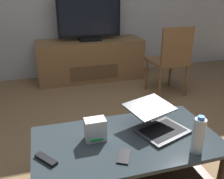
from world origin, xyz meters
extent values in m
plane|color=olive|center=(0.00, 0.00, 0.00)|extent=(7.68, 7.68, 0.00)
cube|color=#2D383D|center=(-0.07, -0.22, 0.40)|extent=(1.23, 0.67, 0.03)
cube|color=#472D1E|center=(-0.07, -0.22, 0.15)|extent=(1.08, 0.59, 0.02)
cylinder|color=#472D1E|center=(0.50, -0.50, 0.20)|extent=(0.06, 0.06, 0.39)
cylinder|color=#472D1E|center=(-0.64, 0.06, 0.20)|extent=(0.06, 0.06, 0.39)
cylinder|color=#472D1E|center=(0.50, 0.06, 0.20)|extent=(0.06, 0.06, 0.39)
cube|color=olive|center=(0.16, 2.09, 0.30)|extent=(1.57, 0.52, 0.60)
cube|color=brown|center=(0.16, 1.82, 0.18)|extent=(0.71, 0.01, 0.21)
cube|color=black|center=(0.16, 2.07, 0.63)|extent=(0.32, 0.20, 0.05)
cube|color=black|center=(0.16, 2.07, 1.00)|extent=(0.91, 0.04, 0.70)
cube|color=black|center=(0.16, 2.04, 1.00)|extent=(0.85, 0.01, 0.63)
cube|color=brown|center=(1.00, 1.26, 0.44)|extent=(0.46, 0.46, 0.04)
cube|color=brown|center=(1.01, 1.06, 0.68)|extent=(0.42, 0.05, 0.47)
cylinder|color=brown|center=(1.18, 1.46, 0.21)|extent=(0.04, 0.04, 0.42)
cylinder|color=brown|center=(0.80, 1.44, 0.21)|extent=(0.04, 0.04, 0.42)
cylinder|color=brown|center=(1.20, 1.08, 0.21)|extent=(0.04, 0.04, 0.42)
cylinder|color=brown|center=(0.82, 1.06, 0.21)|extent=(0.04, 0.04, 0.42)
cube|color=#333338|center=(0.19, -0.21, 0.43)|extent=(0.39, 0.34, 0.02)
cube|color=black|center=(0.19, -0.21, 0.44)|extent=(0.33, 0.28, 0.00)
cube|color=#333338|center=(0.15, -0.08, 0.56)|extent=(0.39, 0.34, 0.04)
cube|color=silver|center=(0.15, -0.09, 0.56)|extent=(0.35, 0.30, 0.03)
cube|color=white|center=(-0.27, -0.16, 0.49)|extent=(0.14, 0.09, 0.15)
cube|color=#19D84C|center=(-0.27, -0.21, 0.44)|extent=(0.08, 0.00, 0.01)
cylinder|color=silver|center=(0.29, -0.47, 0.53)|extent=(0.07, 0.07, 0.23)
cylinder|color=blue|center=(0.29, -0.47, 0.65)|extent=(0.04, 0.04, 0.02)
cube|color=black|center=(-0.15, -0.39, 0.42)|extent=(0.13, 0.16, 0.01)
cube|color=black|center=(-0.60, -0.29, 0.43)|extent=(0.13, 0.15, 0.02)
camera|label=1|loc=(-0.56, -1.52, 1.37)|focal=39.72mm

